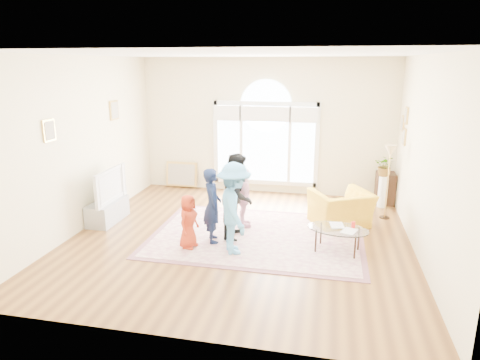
% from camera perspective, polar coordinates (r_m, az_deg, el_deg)
% --- Properties ---
extents(ground, '(6.00, 6.00, 0.00)m').
position_cam_1_polar(ground, '(7.80, -0.09, -7.75)').
color(ground, '#553519').
rests_on(ground, ground).
extents(room_shell, '(6.00, 6.00, 6.00)m').
position_cam_1_polar(room_shell, '(10.08, 3.35, 6.78)').
color(room_shell, beige).
rests_on(room_shell, ground).
extents(area_rug, '(3.60, 2.60, 0.02)m').
position_cam_1_polar(area_rug, '(7.89, 2.27, -7.42)').
color(area_rug, beige).
rests_on(area_rug, ground).
extents(rug_border, '(3.80, 2.80, 0.01)m').
position_cam_1_polar(rug_border, '(7.89, 2.27, -7.45)').
color(rug_border, '#7F505C').
rests_on(rug_border, ground).
extents(tv_console, '(0.45, 1.00, 0.42)m').
position_cam_1_polar(tv_console, '(8.93, -17.23, -3.99)').
color(tv_console, '#9A9DA2').
rests_on(tv_console, ground).
extents(television, '(0.18, 1.15, 0.66)m').
position_cam_1_polar(television, '(8.77, -17.47, -0.67)').
color(television, black).
rests_on(television, tv_console).
extents(coffee_table, '(1.11, 0.83, 0.54)m').
position_cam_1_polar(coffee_table, '(7.30, 12.94, -6.46)').
color(coffee_table, silver).
rests_on(coffee_table, ground).
extents(armchair, '(1.36, 1.31, 0.68)m').
position_cam_1_polar(armchair, '(8.51, 13.31, -3.72)').
color(armchair, gold).
rests_on(armchair, ground).
extents(side_cabinet, '(0.40, 0.50, 0.70)m').
position_cam_1_polar(side_cabinet, '(10.14, 18.76, -1.02)').
color(side_cabinet, black).
rests_on(side_cabinet, ground).
extents(floor_lamp, '(0.30, 0.30, 1.51)m').
position_cam_1_polar(floor_lamp, '(8.93, 19.38, 2.96)').
color(floor_lamp, black).
rests_on(floor_lamp, ground).
extents(plant_pedestal, '(0.20, 0.20, 0.70)m').
position_cam_1_polar(plant_pedestal, '(9.84, 18.49, -1.47)').
color(plant_pedestal, white).
rests_on(plant_pedestal, ground).
extents(potted_plant, '(0.49, 0.46, 0.46)m').
position_cam_1_polar(potted_plant, '(9.70, 18.77, 1.80)').
color(potted_plant, '#33722D').
rests_on(potted_plant, plant_pedestal).
extents(leaning_picture, '(0.80, 0.14, 0.62)m').
position_cam_1_polar(leaning_picture, '(10.99, -7.71, -0.99)').
color(leaning_picture, tan).
rests_on(leaning_picture, ground).
extents(child_red, '(0.39, 0.51, 0.93)m').
position_cam_1_polar(child_red, '(7.29, -6.90, -5.49)').
color(child_red, '#AA2F17').
rests_on(child_red, area_rug).
extents(child_navy, '(0.47, 0.56, 1.32)m').
position_cam_1_polar(child_navy, '(7.43, -3.71, -3.39)').
color(child_navy, '#121D3E').
rests_on(child_navy, area_rug).
extents(child_black, '(0.62, 0.78, 1.53)m').
position_cam_1_polar(child_black, '(7.60, -0.27, -2.10)').
color(child_black, black).
rests_on(child_black, area_rug).
extents(child_pink, '(0.44, 0.72, 1.15)m').
position_cam_1_polar(child_pink, '(8.11, 0.53, -2.36)').
color(child_pink, '#F6B4CD').
rests_on(child_pink, area_rug).
extents(child_blue, '(0.92, 1.13, 1.52)m').
position_cam_1_polar(child_blue, '(6.95, -0.77, -3.80)').
color(child_blue, '#53A2E3').
rests_on(child_blue, area_rug).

